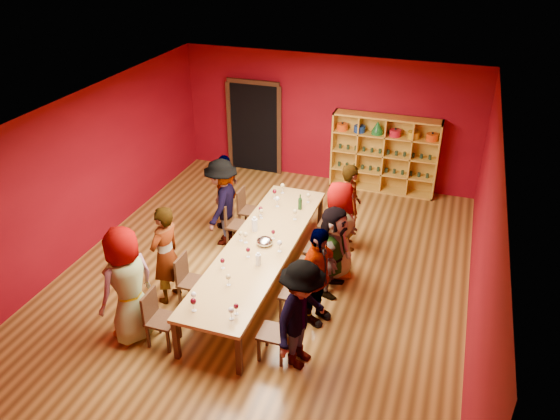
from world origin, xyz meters
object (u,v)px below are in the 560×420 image
at_px(spittoon_bowl, 265,241).
at_px(person_right_3, 338,230).
at_px(shelving_unit, 384,150).
at_px(chair_person_right_1, 299,291).
at_px(chair_person_left_1, 188,278).
at_px(person_left_1, 166,255).
at_px(wine_bottle, 300,204).
at_px(person_right_4, 350,207).
at_px(person_left_0, 127,285).
at_px(person_right_1, 317,277).
at_px(chair_person_right_3, 321,247).
at_px(person_left_4, 226,191).
at_px(person_right_0, 302,315).
at_px(chair_person_right_4, 334,222).
at_px(person_right_2, 333,250).
at_px(person_left_3, 222,202).
at_px(chair_person_right_2, 314,262).
at_px(chair_person_left_4, 246,207).
at_px(chair_person_left_3, 235,222).
at_px(chair_person_left_0, 157,315).
at_px(chair_person_right_0, 279,331).

bearing_deg(spittoon_bowl, person_right_3, 29.50).
height_order(shelving_unit, person_right_3, same).
bearing_deg(chair_person_right_1, chair_person_left_1, -172.22).
relative_size(person_left_1, wine_bottle, 5.54).
bearing_deg(person_right_4, person_right_3, 156.84).
relative_size(shelving_unit, person_left_0, 1.27).
relative_size(person_right_1, chair_person_right_3, 1.89).
distance_m(person_left_4, chair_person_right_1, 3.23).
xyz_separation_m(person_right_0, chair_person_right_4, (-0.33, 3.29, -0.37)).
bearing_deg(person_left_1, person_right_2, 125.08).
xyz_separation_m(person_right_0, person_right_3, (-0.04, 2.35, 0.04)).
xyz_separation_m(person_right_1, person_right_4, (0.00, 2.32, 0.03)).
height_order(person_left_3, spittoon_bowl, person_left_3).
relative_size(person_left_0, person_right_2, 1.17).
bearing_deg(wine_bottle, person_left_1, -123.04).
height_order(chair_person_right_2, wine_bottle, wine_bottle).
bearing_deg(chair_person_right_1, person_right_4, 83.03).
relative_size(chair_person_right_3, person_right_3, 0.49).
bearing_deg(person_right_0, chair_person_right_2, 24.07).
bearing_deg(chair_person_right_3, person_right_4, 73.35).
bearing_deg(person_left_0, person_right_2, 148.29).
xyz_separation_m(person_left_4, wine_bottle, (1.60, -0.17, 0.08)).
bearing_deg(chair_person_right_1, chair_person_left_4, 128.31).
distance_m(person_right_1, chair_person_right_4, 2.36).
distance_m(person_left_3, person_right_2, 2.54).
bearing_deg(chair_person_left_1, chair_person_left_3, 90.00).
height_order(chair_person_right_4, spittoon_bowl, spittoon_bowl).
bearing_deg(shelving_unit, person_right_3, -93.11).
bearing_deg(chair_person_right_3, person_left_0, -130.83).
relative_size(shelving_unit, person_right_0, 1.39).
relative_size(chair_person_left_3, chair_person_left_4, 1.00).
xyz_separation_m(person_right_3, spittoon_bowl, (-1.13, -0.64, -0.08)).
relative_size(chair_person_left_4, spittoon_bowl, 3.14).
height_order(shelving_unit, person_right_1, shelving_unit).
bearing_deg(chair_person_left_0, person_left_0, 180.00).
relative_size(chair_person_left_3, chair_person_right_2, 1.00).
relative_size(chair_person_left_0, person_right_0, 0.52).
bearing_deg(spittoon_bowl, chair_person_right_0, -63.69).
relative_size(person_left_4, chair_person_right_4, 1.78).
bearing_deg(spittoon_bowl, person_right_1, -33.04).
relative_size(person_right_2, person_right_3, 0.90).
relative_size(chair_person_left_3, person_right_0, 0.52).
bearing_deg(chair_person_left_1, person_right_4, 50.66).
height_order(chair_person_left_0, wine_bottle, wine_bottle).
bearing_deg(person_left_1, chair_person_left_3, -179.41).
bearing_deg(person_left_1, chair_person_right_1, 107.92).
distance_m(person_right_0, chair_person_right_2, 1.90).
bearing_deg(person_right_2, person_right_0, -177.44).
xyz_separation_m(chair_person_left_1, wine_bottle, (1.18, 2.39, 0.37)).
bearing_deg(chair_person_right_0, person_left_4, 124.40).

